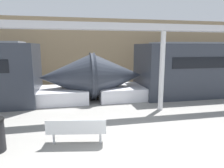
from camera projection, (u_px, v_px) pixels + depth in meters
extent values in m
plane|color=gray|center=(153.00, 161.00, 5.19)|extent=(60.00, 60.00, 0.00)
cube|color=#9E8460|center=(97.00, 53.00, 15.01)|extent=(56.00, 0.20, 5.00)
cone|color=#2D333D|center=(116.00, 76.00, 11.38)|extent=(2.98, 2.63, 2.63)
cube|color=silver|center=(121.00, 92.00, 11.61)|extent=(2.68, 2.46, 0.70)
cone|color=#2D333D|center=(67.00, 77.00, 10.83)|extent=(2.98, 2.63, 2.63)
cube|color=silver|center=(63.00, 95.00, 10.95)|extent=(2.68, 2.46, 0.70)
cube|color=silver|center=(77.00, 131.00, 6.09)|extent=(1.84, 0.75, 0.04)
cube|color=silver|center=(76.00, 127.00, 5.85)|extent=(1.77, 0.35, 0.40)
cylinder|color=silver|center=(54.00, 138.00, 6.11)|extent=(0.07, 0.07, 0.39)
cylinder|color=silver|center=(100.00, 137.00, 6.15)|extent=(0.07, 0.07, 0.39)
cylinder|color=silver|center=(162.00, 72.00, 9.14)|extent=(0.23, 0.23, 3.62)
cube|color=#B7B7BC|center=(164.00, 28.00, 8.78)|extent=(28.00, 0.60, 0.28)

